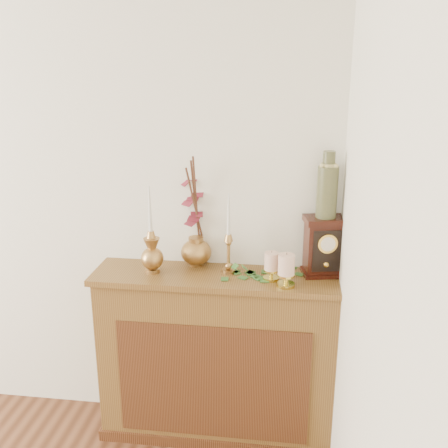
# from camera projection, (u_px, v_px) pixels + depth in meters

# --- Properties ---
(console_shelf) EXTENTS (1.24, 0.34, 0.93)m
(console_shelf) POSITION_uv_depth(u_px,v_px,m) (217.00, 361.00, 2.74)
(console_shelf) COLOR brown
(console_shelf) RESTS_ON ground
(candlestick_left) EXTENTS (0.07, 0.07, 0.44)m
(candlestick_left) POSITION_uv_depth(u_px,v_px,m) (151.00, 245.00, 2.58)
(candlestick_left) COLOR #B48548
(candlestick_left) RESTS_ON console_shelf
(candlestick_center) EXTENTS (0.07, 0.07, 0.41)m
(candlestick_center) POSITION_uv_depth(u_px,v_px,m) (229.00, 247.00, 2.58)
(candlestick_center) COLOR #B48548
(candlestick_center) RESTS_ON console_shelf
(bud_vase) EXTENTS (0.11, 0.11, 0.18)m
(bud_vase) POSITION_uv_depth(u_px,v_px,m) (152.00, 256.00, 2.59)
(bud_vase) COLOR #B48548
(bud_vase) RESTS_ON console_shelf
(ginger_jar) EXTENTS (0.24, 0.25, 0.58)m
(ginger_jar) POSITION_uv_depth(u_px,v_px,m) (194.00, 215.00, 2.67)
(ginger_jar) COLOR #B48548
(ginger_jar) RESTS_ON console_shelf
(pillar_candle_left) EXTENTS (0.08, 0.08, 0.15)m
(pillar_candle_left) POSITION_uv_depth(u_px,v_px,m) (271.00, 265.00, 2.51)
(pillar_candle_left) COLOR gold
(pillar_candle_left) RESTS_ON console_shelf
(pillar_candle_right) EXTENTS (0.09, 0.09, 0.17)m
(pillar_candle_right) POSITION_uv_depth(u_px,v_px,m) (286.00, 269.00, 2.43)
(pillar_candle_right) COLOR gold
(pillar_candle_right) RESTS_ON console_shelf
(ivy_garland) EXTENTS (0.42, 0.19, 0.07)m
(ivy_garland) POSITION_uv_depth(u_px,v_px,m) (265.00, 275.00, 2.56)
(ivy_garland) COLOR #2F5F24
(ivy_garland) RESTS_ON console_shelf
(mantel_clock) EXTENTS (0.22, 0.18, 0.30)m
(mantel_clock) POSITION_uv_depth(u_px,v_px,m) (324.00, 247.00, 2.55)
(mantel_clock) COLOR #36130A
(mantel_clock) RESTS_ON console_shelf
(ceramic_vase) EXTENTS (0.10, 0.10, 0.32)m
(ceramic_vase) POSITION_uv_depth(u_px,v_px,m) (327.00, 188.00, 2.47)
(ceramic_vase) COLOR #1B362B
(ceramic_vase) RESTS_ON mantel_clock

